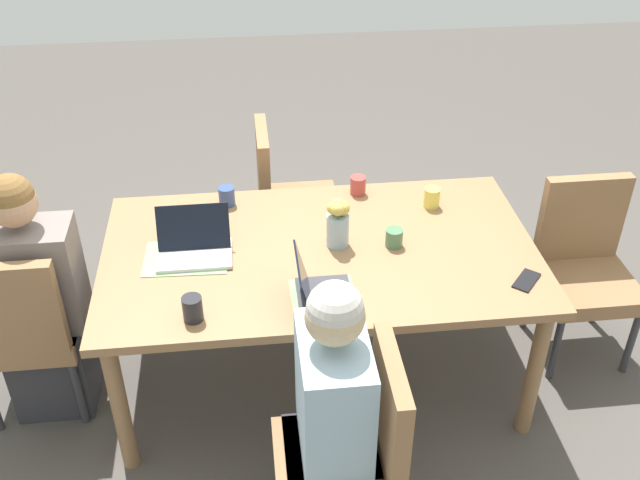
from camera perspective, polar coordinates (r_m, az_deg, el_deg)
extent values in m
plane|color=#4C4742|center=(3.74, 0.00, -10.06)|extent=(10.00, 10.00, 0.00)
cube|color=olive|center=(3.27, 0.00, -1.01)|extent=(1.91, 1.09, 0.04)
cylinder|color=olive|center=(4.03, 11.71, -0.65)|extent=(0.07, 0.07, 0.70)
cylinder|color=olive|center=(3.90, -13.72, -2.32)|extent=(0.07, 0.07, 0.70)
cylinder|color=olive|center=(3.36, 16.19, -9.75)|extent=(0.07, 0.07, 0.70)
cylinder|color=olive|center=(3.20, -15.16, -12.29)|extent=(0.07, 0.07, 0.70)
cube|color=olive|center=(2.82, 1.16, -16.95)|extent=(0.44, 0.44, 0.08)
cube|color=olive|center=(2.65, 5.41, -12.94)|extent=(0.06, 0.42, 0.45)
cylinder|color=#333338|center=(3.11, -3.00, -17.12)|extent=(0.04, 0.04, 0.37)
cylinder|color=#333338|center=(3.14, 4.23, -16.48)|extent=(0.04, 0.04, 0.37)
cube|color=#99B7CC|center=(2.65, 1.06, -12.02)|extent=(0.24, 0.40, 0.50)
sphere|color=tan|center=(2.39, 1.16, -5.89)|extent=(0.20, 0.20, 0.20)
sphere|color=beige|center=(2.37, 1.16, -5.34)|extent=(0.19, 0.19, 0.19)
cube|color=olive|center=(3.58, -21.25, -6.44)|extent=(0.44, 0.44, 0.08)
cube|color=olive|center=(3.28, -22.84, -5.06)|extent=(0.42, 0.06, 0.45)
cylinder|color=#333338|center=(3.92, -22.72, -7.23)|extent=(0.04, 0.04, 0.37)
cylinder|color=#333338|center=(3.82, -17.24, -7.05)|extent=(0.04, 0.04, 0.37)
cylinder|color=#333338|center=(3.55, -18.09, -11.09)|extent=(0.04, 0.04, 0.37)
cube|color=#2D2D33|center=(3.68, -19.75, -8.59)|extent=(0.34, 0.36, 0.45)
cube|color=slate|center=(3.40, -21.28, -2.67)|extent=(0.40, 0.24, 0.50)
sphere|color=tan|center=(3.20, -22.64, 2.63)|extent=(0.20, 0.20, 0.20)
sphere|color=brown|center=(3.19, -22.76, 3.09)|extent=(0.19, 0.19, 0.19)
cube|color=olive|center=(4.18, -1.63, 2.54)|extent=(0.44, 0.44, 0.08)
cube|color=olive|center=(4.04, -4.39, 5.56)|extent=(0.06, 0.42, 0.45)
cylinder|color=#333338|center=(4.48, 0.62, 1.51)|extent=(0.04, 0.04, 0.37)
cylinder|color=#333338|center=(4.17, 1.25, -1.31)|extent=(0.04, 0.04, 0.37)
cylinder|color=#333338|center=(4.46, -4.24, 1.21)|extent=(0.04, 0.04, 0.37)
cylinder|color=#333338|center=(4.14, -3.97, -1.65)|extent=(0.04, 0.04, 0.37)
cube|color=olive|center=(3.82, 19.86, -3.25)|extent=(0.44, 0.44, 0.08)
cube|color=olive|center=(3.82, 19.52, 1.63)|extent=(0.42, 0.06, 0.45)
cylinder|color=#333338|center=(3.91, 22.83, -7.29)|extent=(0.04, 0.04, 0.37)
cylinder|color=#333338|center=(3.75, 17.68, -7.98)|extent=(0.04, 0.04, 0.37)
cylinder|color=#333338|center=(4.17, 20.62, -3.91)|extent=(0.04, 0.04, 0.37)
cylinder|color=#333338|center=(4.02, 15.73, -4.40)|extent=(0.04, 0.04, 0.37)
cylinder|color=#8EA8B7|center=(3.25, 1.37, 0.76)|extent=(0.10, 0.10, 0.15)
sphere|color=gold|center=(3.18, 1.03, 2.48)|extent=(0.06, 0.06, 0.06)
cylinder|color=#477A3D|center=(3.19, 1.03, 2.17)|extent=(0.01, 0.01, 0.04)
sphere|color=gold|center=(3.16, 1.37, 2.42)|extent=(0.06, 0.06, 0.06)
cylinder|color=#477A3D|center=(3.17, 1.36, 2.03)|extent=(0.01, 0.01, 0.05)
sphere|color=gold|center=(3.19, 1.73, 2.46)|extent=(0.07, 0.07, 0.07)
cylinder|color=#477A3D|center=(3.20, 1.72, 2.19)|extent=(0.01, 0.01, 0.04)
sphere|color=gold|center=(3.19, 1.36, 2.71)|extent=(0.06, 0.06, 0.06)
cylinder|color=#477A3D|center=(3.20, 1.36, 2.34)|extent=(0.01, 0.01, 0.05)
cube|color=#7FAD70|center=(2.95, 0.44, -5.01)|extent=(0.27, 0.37, 0.00)
cube|color=#7FAD70|center=(3.25, -10.28, -1.39)|extent=(0.37, 0.28, 0.00)
cube|color=#38383D|center=(2.95, 0.45, -4.77)|extent=(0.22, 0.32, 0.02)
cube|color=black|center=(2.88, -1.22, -3.27)|extent=(0.06, 0.31, 0.20)
cube|color=silver|center=(3.25, -9.61, -1.20)|extent=(0.32, 0.22, 0.02)
cube|color=black|center=(3.25, -9.75, 0.98)|extent=(0.31, 0.08, 0.19)
cylinder|color=#232328|center=(2.90, -9.79, -5.23)|extent=(0.08, 0.08, 0.10)
cylinder|color=#47704C|center=(3.28, 5.73, 0.17)|extent=(0.08, 0.08, 0.08)
cylinder|color=#AD3D38|center=(3.65, 2.95, 4.22)|extent=(0.08, 0.08, 0.09)
cylinder|color=#DBC64C|center=(3.58, 8.61, 3.25)|extent=(0.08, 0.08, 0.10)
cylinder|color=#33477A|center=(3.58, -7.20, 3.37)|extent=(0.08, 0.08, 0.09)
cube|color=black|center=(3.19, 15.62, -3.02)|extent=(0.15, 0.16, 0.01)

